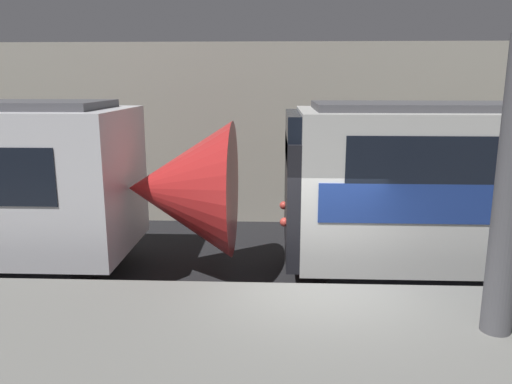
# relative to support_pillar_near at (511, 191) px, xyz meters

# --- Properties ---
(ground_plane) EXTENTS (120.00, 120.00, 0.00)m
(ground_plane) POSITION_rel_support_pillar_near_xyz_m (-2.16, 1.44, -2.86)
(ground_plane) COLOR black
(station_rear_barrier) EXTENTS (50.00, 0.15, 5.24)m
(station_rear_barrier) POSITION_rel_support_pillar_near_xyz_m (-2.16, 8.55, -0.24)
(station_rear_barrier) COLOR #B2AD9E
(station_rear_barrier) RESTS_ON ground
(support_pillar_near) EXTENTS (0.38, 0.38, 3.69)m
(support_pillar_near) POSITION_rel_support_pillar_near_xyz_m (0.00, 0.00, 0.00)
(support_pillar_near) COLOR #56565B
(support_pillar_near) RESTS_ON platform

